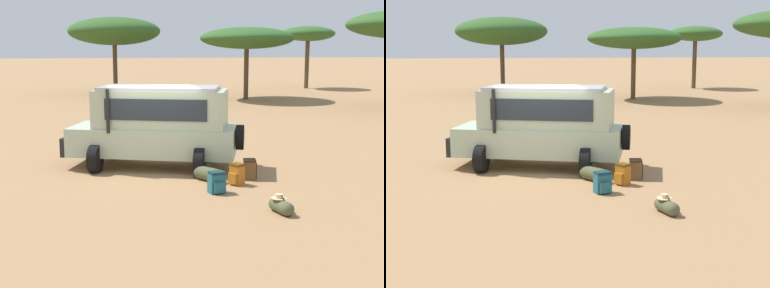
% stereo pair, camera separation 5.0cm
% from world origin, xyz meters
% --- Properties ---
extents(ground_plane, '(320.00, 320.00, 0.00)m').
position_xyz_m(ground_plane, '(0.00, 0.00, 0.00)').
color(ground_plane, '#9E754C').
extents(safari_vehicle, '(5.45, 3.62, 2.44)m').
position_xyz_m(safari_vehicle, '(0.16, 0.60, 1.29)').
color(safari_vehicle, '#B2C6A8').
rests_on(safari_vehicle, ground_plane).
extents(backpack_beside_front_wheel, '(0.44, 0.44, 0.55)m').
position_xyz_m(backpack_beside_front_wheel, '(1.32, -2.57, 0.27)').
color(backpack_beside_front_wheel, '#235B6B').
rests_on(backpack_beside_front_wheel, ground_plane).
extents(backpack_cluster_center, '(0.44, 0.43, 0.57)m').
position_xyz_m(backpack_cluster_center, '(2.01, -1.85, 0.28)').
color(backpack_cluster_center, '#B26619').
rests_on(backpack_cluster_center, ground_plane).
extents(backpack_near_rear_wheel, '(0.45, 0.38, 0.56)m').
position_xyz_m(backpack_near_rear_wheel, '(2.49, -1.33, 0.27)').
color(backpack_near_rear_wheel, brown).
rests_on(backpack_near_rear_wheel, ground_plane).
extents(duffel_bag_low_black_case, '(0.42, 0.76, 0.41)m').
position_xyz_m(duffel_bag_low_black_case, '(2.37, -4.40, 0.16)').
color(duffel_bag_low_black_case, '#4C5133').
rests_on(duffel_bag_low_black_case, ground_plane).
extents(duffel_bag_soft_canvas, '(0.72, 0.87, 0.48)m').
position_xyz_m(duffel_bag_soft_canvas, '(1.34, -1.33, 0.19)').
color(duffel_bag_soft_canvas, '#4C5133').
rests_on(duffel_bag_soft_canvas, ground_plane).
extents(acacia_tree_left_mid, '(6.99, 7.50, 5.80)m').
position_xyz_m(acacia_tree_left_mid, '(-0.44, 26.71, 4.74)').
color(acacia_tree_left_mid, brown).
rests_on(acacia_tree_left_mid, ground_plane).
extents(acacia_tree_centre_back, '(6.38, 6.95, 4.90)m').
position_xyz_m(acacia_tree_centre_back, '(8.35, 20.76, 4.15)').
color(acacia_tree_centre_back, brown).
rests_on(acacia_tree_centre_back, ground_plane).
extents(acacia_tree_right_mid, '(4.57, 4.64, 5.33)m').
position_xyz_m(acacia_tree_right_mid, '(16.16, 29.52, 4.64)').
color(acacia_tree_right_mid, brown).
rests_on(acacia_tree_right_mid, ground_plane).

